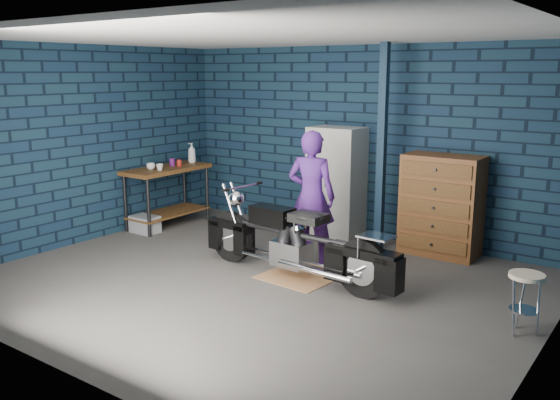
# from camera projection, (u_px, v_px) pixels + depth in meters

# --- Properties ---
(ground) EXTENTS (6.00, 6.00, 0.00)m
(ground) POSITION_uv_depth(u_px,v_px,m) (257.00, 283.00, 6.69)
(ground) COLOR #474542
(ground) RESTS_ON ground
(room_walls) EXTENTS (6.02, 5.01, 2.71)m
(room_walls) POSITION_uv_depth(u_px,v_px,m) (285.00, 110.00, 6.73)
(room_walls) COLOR #102137
(room_walls) RESTS_ON ground
(support_post) EXTENTS (0.10, 0.10, 2.70)m
(support_post) POSITION_uv_depth(u_px,v_px,m) (382.00, 149.00, 7.65)
(support_post) COLOR #112336
(support_post) RESTS_ON ground
(workbench) EXTENTS (0.60, 1.40, 0.91)m
(workbench) POSITION_uv_depth(u_px,v_px,m) (168.00, 196.00, 9.10)
(workbench) COLOR brown
(workbench) RESTS_ON ground
(drip_mat) EXTENTS (0.85, 0.67, 0.01)m
(drip_mat) POSITION_uv_depth(u_px,v_px,m) (295.00, 278.00, 6.83)
(drip_mat) COLOR #91633F
(drip_mat) RESTS_ON ground
(motorcycle) EXTENTS (2.31, 0.78, 1.00)m
(motorcycle) POSITION_uv_depth(u_px,v_px,m) (296.00, 237.00, 6.73)
(motorcycle) COLOR black
(motorcycle) RESTS_ON ground
(person) EXTENTS (0.68, 0.54, 1.65)m
(person) POSITION_uv_depth(u_px,v_px,m) (311.00, 197.00, 7.32)
(person) COLOR #4C217D
(person) RESTS_ON ground
(storage_bin) EXTENTS (0.40, 0.29, 0.25)m
(storage_bin) POSITION_uv_depth(u_px,v_px,m) (145.00, 224.00, 8.76)
(storage_bin) COLOR gray
(storage_bin) RESTS_ON ground
(locker) EXTENTS (0.73, 0.52, 1.57)m
(locker) POSITION_uv_depth(u_px,v_px,m) (336.00, 182.00, 8.46)
(locker) COLOR beige
(locker) RESTS_ON ground
(tool_chest) EXTENTS (0.98, 0.54, 1.30)m
(tool_chest) POSITION_uv_depth(u_px,v_px,m) (441.00, 206.00, 7.60)
(tool_chest) COLOR brown
(tool_chest) RESTS_ON ground
(shop_stool) EXTENTS (0.34, 0.34, 0.57)m
(shop_stool) POSITION_uv_depth(u_px,v_px,m) (524.00, 304.00, 5.34)
(shop_stool) COLOR beige
(shop_stool) RESTS_ON ground
(cup_a) EXTENTS (0.16, 0.16, 0.10)m
(cup_a) POSITION_uv_depth(u_px,v_px,m) (151.00, 166.00, 8.78)
(cup_a) COLOR beige
(cup_a) RESTS_ON workbench
(cup_b) EXTENTS (0.13, 0.13, 0.10)m
(cup_b) POSITION_uv_depth(u_px,v_px,m) (160.00, 167.00, 8.70)
(cup_b) COLOR beige
(cup_b) RESTS_ON workbench
(mug_purple) EXTENTS (0.10, 0.10, 0.12)m
(mug_purple) POSITION_uv_depth(u_px,v_px,m) (172.00, 162.00, 9.12)
(mug_purple) COLOR #581964
(mug_purple) RESTS_ON workbench
(mug_red) EXTENTS (0.08, 0.08, 0.10)m
(mug_red) POSITION_uv_depth(u_px,v_px,m) (179.00, 163.00, 9.11)
(mug_red) COLOR #A62216
(mug_red) RESTS_ON workbench
(bottle) EXTENTS (0.16, 0.16, 0.32)m
(bottle) POSITION_uv_depth(u_px,v_px,m) (192.00, 153.00, 9.41)
(bottle) COLOR gray
(bottle) RESTS_ON workbench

